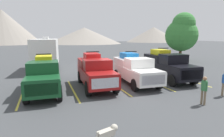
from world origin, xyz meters
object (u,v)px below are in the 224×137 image
object	(u,v)px
pickup_truck_b	(95,71)
person_a	(204,89)
pickup_truck_d	(168,65)
pickup_truck_a	(44,75)
dog	(109,132)
camper_trailer_a	(46,53)
pickup_truck_c	(135,69)

from	to	relation	value
pickup_truck_b	person_a	xyz separation A→B (m)	(4.64, -5.67, -0.28)
pickup_truck_d	person_a	xyz separation A→B (m)	(-1.87, -5.81, -0.35)
pickup_truck_b	pickup_truck_d	world-z (taller)	pickup_truck_d
pickup_truck_a	person_a	world-z (taller)	pickup_truck_a
pickup_truck_a	dog	xyz separation A→B (m)	(2.07, -7.27, -0.76)
camper_trailer_a	person_a	bearing A→B (deg)	-60.85
camper_trailer_a	dog	size ratio (longest dim) A/B	8.34
person_a	camper_trailer_a	bearing A→B (deg)	119.15
pickup_truck_b	person_a	size ratio (longest dim) A/B	3.43
dog	pickup_truck_a	bearing A→B (deg)	105.88
camper_trailer_a	pickup_truck_d	bearing A→B (deg)	-40.78
pickup_truck_b	camper_trailer_a	xyz separation A→B (m)	(-3.34, 8.63, 0.77)
pickup_truck_d	camper_trailer_a	xyz separation A→B (m)	(-9.84, 8.49, 0.71)
pickup_truck_d	person_a	bearing A→B (deg)	-107.85
pickup_truck_b	pickup_truck_c	distance (m)	3.26
pickup_truck_b	camper_trailer_a	bearing A→B (deg)	111.15
pickup_truck_d	pickup_truck_b	bearing A→B (deg)	-178.81
pickup_truck_a	pickup_truck_c	bearing A→B (deg)	1.95
pickup_truck_a	person_a	size ratio (longest dim) A/B	3.46
pickup_truck_a	camper_trailer_a	size ratio (longest dim) A/B	0.74
camper_trailer_a	dog	bearing A→B (deg)	-83.51
pickup_truck_c	person_a	size ratio (longest dim) A/B	3.57
pickup_truck_c	dog	world-z (taller)	pickup_truck_c
camper_trailer_a	dog	xyz separation A→B (m)	(1.83, -16.14, -1.53)
pickup_truck_a	pickup_truck_b	xyz separation A→B (m)	(3.57, 0.24, 0.01)
pickup_truck_c	person_a	distance (m)	5.84
pickup_truck_d	pickup_truck_c	bearing A→B (deg)	-177.53
pickup_truck_a	camper_trailer_a	world-z (taller)	camper_trailer_a
person_a	pickup_truck_d	bearing A→B (deg)	72.15
person_a	pickup_truck_b	bearing A→B (deg)	129.27
pickup_truck_d	camper_trailer_a	distance (m)	13.02
pickup_truck_d	camper_trailer_a	bearing A→B (deg)	139.22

